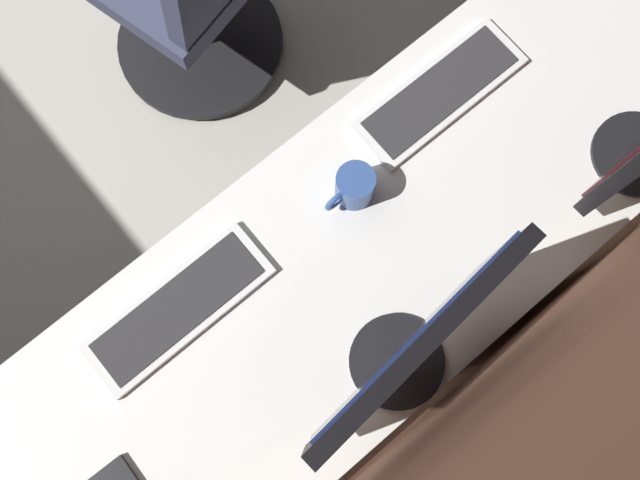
{
  "coord_description": "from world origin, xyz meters",
  "views": [
    {
      "loc": [
        0.0,
        1.99,
        2.23
      ],
      "look_at": [
        -0.19,
        1.76,
        0.95
      ],
      "focal_mm": 39.82,
      "sensor_mm": 36.0,
      "label": 1
    }
  ],
  "objects_px": {
    "monitor_secondary": "(412,350)",
    "coffee_mug": "(355,186)",
    "keyboard_spare": "(440,93)",
    "keyboard_main": "(179,308)",
    "drawer_pedestal": "(425,241)"
  },
  "relations": [
    {
      "from": "monitor_secondary",
      "to": "coffee_mug",
      "type": "distance_m",
      "value": 0.43
    },
    {
      "from": "coffee_mug",
      "to": "monitor_secondary",
      "type": "bearing_deg",
      "value": 63.25
    },
    {
      "from": "monitor_secondary",
      "to": "coffee_mug",
      "type": "bearing_deg",
      "value": -116.75
    },
    {
      "from": "monitor_secondary",
      "to": "keyboard_spare",
      "type": "xyz_separation_m",
      "value": [
        -0.47,
        -0.39,
        -0.24
      ]
    },
    {
      "from": "keyboard_main",
      "to": "keyboard_spare",
      "type": "relative_size",
      "value": 1.0
    },
    {
      "from": "keyboard_main",
      "to": "coffee_mug",
      "type": "xyz_separation_m",
      "value": [
        -0.45,
        0.04,
        0.04
      ]
    },
    {
      "from": "monitor_secondary",
      "to": "keyboard_spare",
      "type": "distance_m",
      "value": 0.66
    },
    {
      "from": "keyboard_main",
      "to": "keyboard_spare",
      "type": "height_order",
      "value": "same"
    },
    {
      "from": "drawer_pedestal",
      "to": "keyboard_main",
      "type": "xyz_separation_m",
      "value": [
        0.6,
        -0.19,
        0.39
      ]
    },
    {
      "from": "drawer_pedestal",
      "to": "keyboard_spare",
      "type": "distance_m",
      "value": 0.47
    },
    {
      "from": "drawer_pedestal",
      "to": "coffee_mug",
      "type": "relative_size",
      "value": 5.57
    },
    {
      "from": "drawer_pedestal",
      "to": "monitor_secondary",
      "type": "xyz_separation_m",
      "value": [
        0.32,
        0.18,
        0.64
      ]
    },
    {
      "from": "monitor_secondary",
      "to": "keyboard_main",
      "type": "xyz_separation_m",
      "value": [
        0.28,
        -0.38,
        -0.24
      ]
    },
    {
      "from": "keyboard_spare",
      "to": "coffee_mug",
      "type": "height_order",
      "value": "coffee_mug"
    },
    {
      "from": "monitor_secondary",
      "to": "keyboard_main",
      "type": "relative_size",
      "value": 1.18
    }
  ]
}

